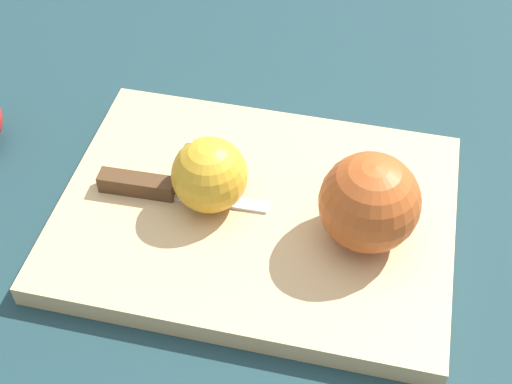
% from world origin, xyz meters
% --- Properties ---
extents(ground_plane, '(4.00, 4.00, 0.00)m').
position_xyz_m(ground_plane, '(0.00, 0.00, 0.00)').
color(ground_plane, '#193338').
extents(cutting_board, '(0.37, 0.28, 0.02)m').
position_xyz_m(cutting_board, '(0.00, 0.00, 0.01)').
color(cutting_board, tan).
rests_on(cutting_board, ground_plane).
extents(apple_half_left, '(0.09, 0.09, 0.09)m').
position_xyz_m(apple_half_left, '(-0.10, 0.02, 0.06)').
color(apple_half_left, '#AD4C1E').
rests_on(apple_half_left, cutting_board).
extents(apple_half_right, '(0.07, 0.07, 0.07)m').
position_xyz_m(apple_half_right, '(0.04, -0.00, 0.06)').
color(apple_half_right, gold).
rests_on(apple_half_right, cutting_board).
extents(knife, '(0.16, 0.02, 0.02)m').
position_xyz_m(knife, '(0.10, -0.00, 0.03)').
color(knife, silver).
rests_on(knife, cutting_board).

